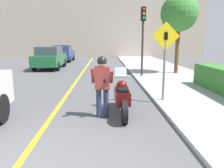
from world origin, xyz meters
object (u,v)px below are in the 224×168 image
at_px(motorcycle, 122,97).
at_px(person_biker, 102,81).
at_px(crossing_sign, 165,54).
at_px(traffic_light, 143,29).
at_px(parked_car_blue, 63,53).
at_px(street_tree, 179,14).
at_px(parked_car_green, 50,58).

distance_m(motorcycle, person_biker, 0.82).
distance_m(person_biker, crossing_sign, 2.52).
xyz_separation_m(motorcycle, crossing_sign, (1.49, 1.06, 1.16)).
height_order(traffic_light, parked_car_blue, traffic_light).
height_order(person_biker, crossing_sign, crossing_sign).
bearing_deg(traffic_light, crossing_sign, -91.93).
height_order(street_tree, parked_car_green, street_tree).
distance_m(traffic_light, street_tree, 2.73).
bearing_deg(crossing_sign, parked_car_green, 122.39).
distance_m(motorcycle, parked_car_blue, 17.51).
distance_m(motorcycle, traffic_light, 7.00).
height_order(crossing_sign, parked_car_blue, crossing_sign).
bearing_deg(motorcycle, street_tree, 61.69).
xyz_separation_m(crossing_sign, parked_car_blue, (-6.25, 15.79, -0.81)).
xyz_separation_m(parked_car_green, parked_car_blue, (-0.11, 6.11, 0.00)).
xyz_separation_m(person_biker, traffic_light, (2.23, 6.68, 1.73)).
bearing_deg(crossing_sign, street_tree, 68.44).
height_order(motorcycle, parked_car_green, parked_car_green).
height_order(person_biker, parked_car_blue, person_biker).
bearing_deg(traffic_light, motorcycle, -104.57).
relative_size(person_biker, parked_car_green, 0.40).
distance_m(street_tree, parked_car_green, 9.69).
relative_size(motorcycle, parked_car_green, 0.52).
distance_m(street_tree, parked_car_blue, 13.17).
height_order(motorcycle, traffic_light, traffic_light).
height_order(traffic_light, parked_car_green, traffic_light).
height_order(motorcycle, crossing_sign, crossing_sign).
xyz_separation_m(traffic_light, parked_car_green, (-6.32, 4.32, -1.91)).
bearing_deg(parked_car_blue, crossing_sign, -68.41).
xyz_separation_m(person_biker, parked_car_blue, (-4.19, 17.11, -0.18)).
relative_size(motorcycle, crossing_sign, 0.84).
bearing_deg(person_biker, street_tree, 59.32).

